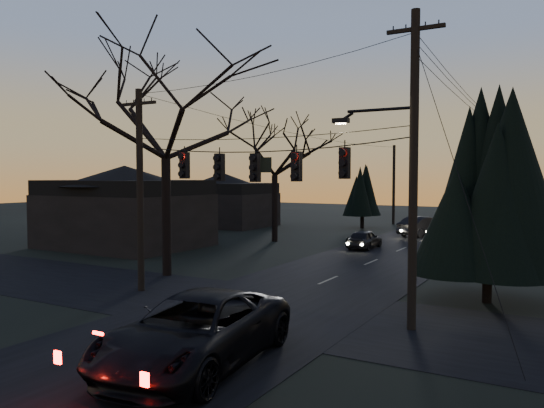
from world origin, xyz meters
The scene contains 16 objects.
main_road centered at (0.00, 20.00, 0.01)m, with size 8.00×120.00×0.02m, color black.
cross_road centered at (0.00, 10.00, 0.01)m, with size 60.00×7.00×0.02m, color black.
utility_pole_right centered at (5.50, 10.00, 0.00)m, with size 5.00×0.30×10.00m, color black, non-canonical shape.
utility_pole_left centered at (-6.00, 10.00, 0.00)m, with size 1.80×0.30×8.50m, color black, non-canonical shape.
utility_pole_far_r centered at (5.50, 38.00, 0.00)m, with size 1.80×0.30×8.50m, color black, non-canonical shape.
utility_pole_far_l centered at (-6.00, 46.00, 0.00)m, with size 0.30×0.30×8.00m, color black, non-canonical shape.
span_signal_assembly centered at (-0.24, 10.00, 5.25)m, with size 11.50×0.44×1.59m.
bare_tree_left centered at (-7.38, 13.22, 8.03)m, with size 9.83×9.83×11.48m.
evergreen_right centered at (7.06, 15.03, 4.36)m, with size 4.63×4.63×7.54m.
bare_tree_dist centered at (-9.49, 27.70, 6.92)m, with size 6.72×6.72×9.91m.
evergreen_dist centered at (-7.32, 40.52, 3.35)m, with size 3.26×3.26×5.52m.
house_left_near centered at (-17.00, 20.00, 2.80)m, with size 10.00×8.00×5.60m.
house_left_far centered at (-20.00, 36.00, 2.60)m, with size 9.00×7.00×5.20m.
suv_near centered at (1.56, 4.05, 0.90)m, with size 2.98×6.46×1.80m, color black.
sedan_oncoming_a centered at (-2.29, 27.21, 0.63)m, with size 1.48×3.69×1.26m, color black.
sedan_oncoming_b centered at (-0.80, 36.68, 0.79)m, with size 1.67×4.79×1.58m, color black.
Camera 1 is at (9.89, -6.58, 4.86)m, focal length 35.00 mm.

